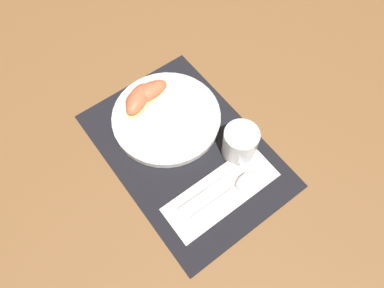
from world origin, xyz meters
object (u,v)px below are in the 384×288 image
(citrus_wedge_0, at_px, (146,93))
(fork, at_px, (162,115))
(plate, at_px, (166,117))
(knife, at_px, (217,186))
(juice_glass, at_px, (240,144))
(citrus_wedge_1, at_px, (138,100))
(spoon, at_px, (239,186))

(citrus_wedge_0, bearing_deg, fork, -1.84)
(fork, bearing_deg, plate, 54.40)
(plate, relative_size, knife, 1.23)
(knife, bearing_deg, citrus_wedge_0, 178.88)
(juice_glass, bearing_deg, citrus_wedge_0, -159.76)
(fork, bearing_deg, knife, -0.90)
(fork, relative_size, citrus_wedge_1, 1.56)
(juice_glass, xyz_separation_m, fork, (-0.17, -0.09, -0.02))
(knife, bearing_deg, citrus_wedge_1, -175.57)
(citrus_wedge_1, bearing_deg, spoon, 10.52)
(citrus_wedge_1, bearing_deg, citrus_wedge_0, 99.97)
(juice_glass, distance_m, citrus_wedge_0, 0.25)
(juice_glass, relative_size, knife, 0.37)
(knife, relative_size, spoon, 1.18)
(spoon, bearing_deg, fork, -172.54)
(knife, bearing_deg, juice_glass, 113.21)
(plate, distance_m, fork, 0.01)
(plate, height_order, knife, plate)
(knife, bearing_deg, plate, 176.79)
(knife, distance_m, citrus_wedge_1, 0.28)
(fork, bearing_deg, citrus_wedge_0, 178.16)
(juice_glass, relative_size, fork, 0.47)
(citrus_wedge_1, bearing_deg, juice_glass, 26.11)
(fork, height_order, citrus_wedge_0, citrus_wedge_0)
(juice_glass, bearing_deg, plate, -153.89)
(citrus_wedge_1, bearing_deg, fork, 21.92)
(juice_glass, relative_size, citrus_wedge_1, 0.73)
(juice_glass, xyz_separation_m, knife, (0.04, -0.09, -0.03))
(citrus_wedge_0, relative_size, citrus_wedge_1, 1.11)
(plate, distance_m, citrus_wedge_1, 0.08)
(knife, relative_size, fork, 1.26)
(fork, xyz_separation_m, citrus_wedge_1, (-0.06, -0.02, 0.01))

